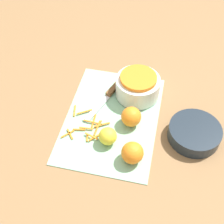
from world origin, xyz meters
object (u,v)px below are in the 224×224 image
(orange_left, at_px, (132,153))
(orange_right, at_px, (131,117))
(bowl_speckled, at_px, (138,86))
(bowl_dark, at_px, (194,133))
(lemon, at_px, (108,136))
(knife, at_px, (110,93))

(orange_left, xyz_separation_m, orange_right, (-0.15, -0.03, -0.00))
(orange_left, relative_size, orange_right, 1.02)
(bowl_speckled, height_order, bowl_dark, bowl_speckled)
(orange_left, xyz_separation_m, lemon, (-0.05, -0.09, -0.01))
(bowl_speckled, bearing_deg, bowl_dark, 55.09)
(orange_left, bearing_deg, knife, -153.04)
(bowl_dark, xyz_separation_m, orange_left, (0.14, -0.19, 0.02))
(orange_left, bearing_deg, bowl_speckled, -173.70)
(bowl_dark, relative_size, lemon, 2.92)
(bowl_speckled, height_order, lemon, bowl_speckled)
(orange_left, height_order, lemon, orange_left)
(knife, bearing_deg, lemon, 31.89)
(orange_left, bearing_deg, orange_right, -168.22)
(knife, height_order, orange_left, orange_left)
(knife, relative_size, orange_left, 3.12)
(orange_left, height_order, orange_right, orange_left)
(bowl_speckled, xyz_separation_m, orange_right, (0.15, 0.00, -0.01))
(bowl_dark, relative_size, orange_left, 2.47)
(bowl_dark, bearing_deg, orange_left, -54.49)
(bowl_dark, distance_m, orange_right, 0.22)
(knife, xyz_separation_m, orange_right, (0.12, 0.11, 0.03))
(bowl_speckled, relative_size, bowl_dark, 0.93)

